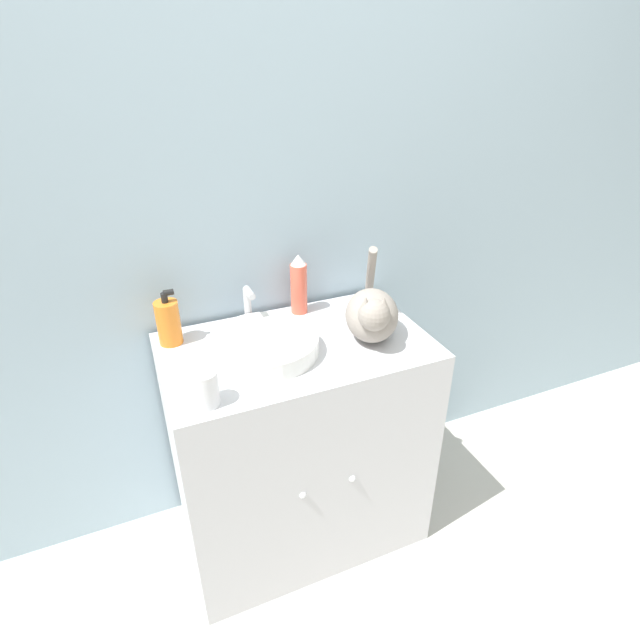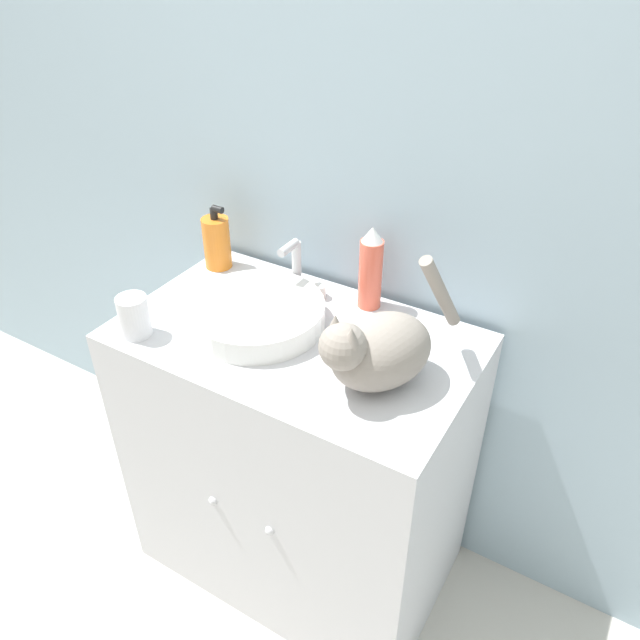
{
  "view_description": "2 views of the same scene",
  "coord_description": "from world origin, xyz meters",
  "views": [
    {
      "loc": [
        -0.45,
        -0.99,
        1.63
      ],
      "look_at": [
        0.06,
        0.21,
        0.91
      ],
      "focal_mm": 28.0,
      "sensor_mm": 36.0,
      "label": 1
    },
    {
      "loc": [
        0.65,
        -0.72,
        1.66
      ],
      "look_at": [
        0.08,
        0.22,
        0.91
      ],
      "focal_mm": 35.0,
      "sensor_mm": 36.0,
      "label": 2
    }
  ],
  "objects": [
    {
      "name": "soap_bottle",
      "position": [
        -0.35,
        0.42,
        0.89
      ],
      "size": [
        0.07,
        0.07,
        0.18
      ],
      "color": "orange",
      "rests_on": "vanity_cabinet"
    },
    {
      "name": "ground_plane",
      "position": [
        0.0,
        0.0,
        0.0
      ],
      "size": [
        8.0,
        8.0,
        0.0
      ],
      "primitive_type": "plane",
      "color": "beige"
    },
    {
      "name": "cat",
      "position": [
        0.23,
        0.2,
        0.9
      ],
      "size": [
        0.25,
        0.35,
        0.26
      ],
      "rotation": [
        0.0,
        0.0,
        -2.02
      ],
      "color": "gray",
      "rests_on": "vanity_cabinet"
    },
    {
      "name": "spray_bottle",
      "position": [
        0.09,
        0.45,
        0.92
      ],
      "size": [
        0.06,
        0.06,
        0.21
      ],
      "color": "#EF6047",
      "rests_on": "vanity_cabinet"
    },
    {
      "name": "wall_back",
      "position": [
        0.0,
        0.55,
        1.25
      ],
      "size": [
        6.0,
        0.05,
        2.5
      ],
      "color": "#9EB7C6",
      "rests_on": "ground_plane"
    },
    {
      "name": "cup",
      "position": [
        -0.32,
        0.07,
        0.87
      ],
      "size": [
        0.07,
        0.07,
        0.1
      ],
      "color": "white",
      "rests_on": "vanity_cabinet"
    },
    {
      "name": "faucet",
      "position": [
        -0.1,
        0.41,
        0.88
      ],
      "size": [
        0.16,
        0.08,
        0.15
      ],
      "color": "silver",
      "rests_on": "vanity_cabinet"
    },
    {
      "name": "vanity_cabinet",
      "position": [
        0.0,
        0.25,
        0.41
      ],
      "size": [
        0.83,
        0.52,
        0.82
      ],
      "color": "silver",
      "rests_on": "ground_plane"
    },
    {
      "name": "sink_basin",
      "position": [
        -0.1,
        0.24,
        0.84
      ],
      "size": [
        0.32,
        0.32,
        0.06
      ],
      "color": "white",
      "rests_on": "vanity_cabinet"
    }
  ]
}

